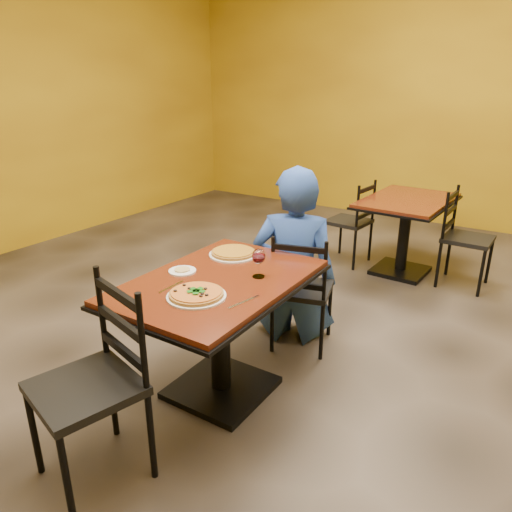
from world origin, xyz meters
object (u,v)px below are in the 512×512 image
Objects in this scene: chair_main_near at (86,390)px; chair_second_left at (349,222)px; table_main at (219,310)px; chair_second_right at (468,240)px; wine_glass at (259,262)px; diner at (295,253)px; plate_main at (196,296)px; plate_far at (233,254)px; side_plate at (182,271)px; chair_main_far at (303,289)px; table_second at (406,219)px; pizza_far at (233,252)px; pizza_main at (196,293)px.

chair_main_near reaches higher than chair_second_left.
chair_second_right reaches higher than table_main.
chair_second_left is 2.43m from wine_glass.
diner is at bearing 101.27° from chair_main_near.
chair_main_near is 0.68m from plate_main.
table_main is 3.97× the size of plate_far.
diner is at bearing 74.91° from side_plate.
side_plate is (-0.39, -0.80, 0.33)m from chair_main_far.
table_second is 1.32× the size of chair_main_far.
pizza_far reaches higher than table_main.
chair_main_far is at bearing 118.43° from diner.
chair_main_near reaches higher than plate_main.
wine_glass reaches higher than chair_main_far.
chair_second_left is 0.96× the size of chair_second_right.
plate_far is (0.08, -2.15, 0.32)m from chair_second_left.
table_main is 0.90m from diner.
table_second is 2.61m from side_plate.
chair_main_far is 1.78m from chair_second_left.
wine_glass reaches higher than table_second.
table_main is 6.83× the size of wine_glass.
chair_main_near is 0.88m from side_plate.
pizza_main reaches higher than table_second.
side_plate is 0.46m from wine_glass.
plate_far is (-1.07, -2.15, 0.31)m from chair_second_right.
table_second is 7.02× the size of side_plate.
side_plate is at bearing -102.93° from table_second.
side_plate is (-0.58, -2.54, 0.21)m from table_second.
pizza_far is (-0.50, -2.15, 0.22)m from table_second.
table_second is at bearing 91.79° from chair_second_right.
chair_second_left reaches higher than side_plate.
chair_main_near is at bearing 7.81° from chair_second_left.
chair_second_left reaches higher than chair_main_far.
chair_main_far is 0.75m from wine_glass.
wine_glass is at bearing -94.07° from table_second.
wine_glass is (0.13, 0.40, 0.07)m from pizza_main.
chair_main_near reaches higher than pizza_far.
side_plate reaches higher than table_second.
table_second is 1.31× the size of chair_second_left.
chair_second_right is at bearing 65.50° from side_plate.
pizza_far is at bearing 38.44° from chair_main_far.
table_main is 2.52m from chair_second_left.
pizza_main reaches higher than plate_far.
pizza_far is (-0.20, 0.61, 0.00)m from pizza_main.
table_second is at bearing -112.28° from chair_main_far.
plate_main is 1.00× the size of plate_far.
table_main is 0.87m from chair_main_near.
plate_far is at bearing 53.42° from diner.
wine_glass is at bearing -32.90° from plate_far.
plate_main is at bearing -107.27° from wine_glass.
chair_second_right is 1.86m from diner.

